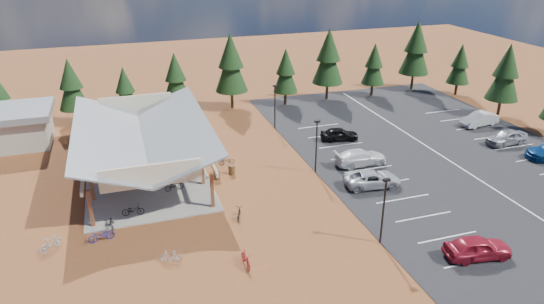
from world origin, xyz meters
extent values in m
plane|color=brown|center=(0.00, 0.00, 0.00)|extent=(140.00, 140.00, 0.00)
cube|color=black|center=(18.50, 3.00, 0.02)|extent=(27.00, 44.00, 0.04)
cube|color=gray|center=(-10.00, 7.00, 0.05)|extent=(10.60, 18.60, 0.10)
cube|color=brown|center=(-14.60, -1.40, 1.60)|extent=(0.25, 0.25, 3.00)
cube|color=brown|center=(-14.60, 2.80, 1.60)|extent=(0.25, 0.25, 3.00)
cube|color=brown|center=(-14.60, 7.00, 1.60)|extent=(0.25, 0.25, 3.00)
cube|color=brown|center=(-14.60, 11.20, 1.60)|extent=(0.25, 0.25, 3.00)
cube|color=brown|center=(-14.60, 15.40, 1.60)|extent=(0.25, 0.25, 3.00)
cube|color=brown|center=(-5.40, -1.40, 1.60)|extent=(0.25, 0.25, 3.00)
cube|color=brown|center=(-5.40, 2.80, 1.60)|extent=(0.25, 0.25, 3.00)
cube|color=brown|center=(-5.40, 7.00, 1.60)|extent=(0.25, 0.25, 3.00)
cube|color=brown|center=(-5.40, 11.20, 1.60)|extent=(0.25, 0.25, 3.00)
cube|color=brown|center=(-5.40, 15.40, 1.60)|extent=(0.25, 0.25, 3.00)
cube|color=beige|center=(-15.00, 7.00, 3.10)|extent=(0.22, 18.00, 0.35)
cube|color=beige|center=(-5.00, 7.00, 3.10)|extent=(0.22, 18.00, 0.35)
cube|color=slate|center=(-12.90, 7.00, 4.00)|extent=(5.85, 19.40, 2.13)
cube|color=slate|center=(-7.10, 7.00, 4.00)|extent=(5.85, 19.40, 2.13)
cube|color=beige|center=(-10.00, -2.00, 3.90)|extent=(7.50, 0.15, 1.80)
cube|color=beige|center=(-10.00, 16.00, 3.90)|extent=(7.50, 0.15, 1.80)
cylinder|color=black|center=(5.00, -10.00, 2.50)|extent=(0.14, 0.14, 5.00)
cube|color=black|center=(5.00, -10.00, 5.05)|extent=(0.50, 0.25, 0.18)
cylinder|color=black|center=(5.00, 2.00, 2.50)|extent=(0.14, 0.14, 5.00)
cube|color=black|center=(5.00, 2.00, 5.05)|extent=(0.50, 0.25, 0.18)
cylinder|color=black|center=(5.00, 14.00, 2.50)|extent=(0.14, 0.14, 5.00)
cube|color=black|center=(5.00, 14.00, 5.05)|extent=(0.50, 0.25, 0.18)
cylinder|color=#4F361C|center=(-4.05, 3.43, 0.45)|extent=(0.60, 0.60, 0.90)
cylinder|color=#4F361C|center=(-2.51, 4.04, 0.45)|extent=(0.60, 0.60, 0.90)
cylinder|color=#382314|center=(-24.20, 22.91, 0.80)|extent=(0.36, 0.36, 1.61)
cone|color=black|center=(-24.20, 22.91, 3.54)|extent=(2.83, 2.83, 3.86)
cylinder|color=#382314|center=(-16.64, 22.65, 0.95)|extent=(0.36, 0.36, 1.90)
cone|color=black|center=(-16.64, 22.65, 4.18)|extent=(3.35, 3.35, 4.56)
cone|color=black|center=(-16.64, 22.65, 6.08)|extent=(2.59, 2.59, 3.42)
cylinder|color=#382314|center=(-10.83, 21.26, 0.81)|extent=(0.36, 0.36, 1.63)
cone|color=black|center=(-10.83, 21.26, 3.59)|extent=(2.87, 2.87, 3.91)
cone|color=black|center=(-10.83, 21.26, 5.22)|extent=(2.22, 2.22, 2.93)
cylinder|color=#382314|center=(-4.83, 22.47, 0.93)|extent=(0.36, 0.36, 1.87)
cone|color=black|center=(-4.83, 22.47, 4.11)|extent=(3.29, 3.29, 4.48)
cone|color=black|center=(-4.83, 22.47, 5.98)|extent=(2.54, 2.54, 3.36)
cylinder|color=#382314|center=(2.09, 22.59, 1.16)|extent=(0.36, 0.36, 2.33)
cone|color=black|center=(2.09, 22.59, 5.12)|extent=(4.10, 4.10, 5.59)
cone|color=black|center=(2.09, 22.59, 7.45)|extent=(3.17, 3.17, 4.19)
cylinder|color=#382314|center=(9.03, 21.79, 0.90)|extent=(0.36, 0.36, 1.81)
cone|color=black|center=(9.03, 21.79, 3.98)|extent=(3.18, 3.18, 4.34)
cone|color=black|center=(9.03, 21.79, 5.78)|extent=(2.46, 2.46, 3.25)
cylinder|color=#382314|center=(15.12, 22.24, 1.16)|extent=(0.36, 0.36, 2.33)
cone|color=black|center=(15.12, 22.24, 5.12)|extent=(4.09, 4.09, 5.58)
cone|color=black|center=(15.12, 22.24, 7.44)|extent=(3.16, 3.16, 4.19)
cylinder|color=#382314|center=(21.70, 21.79, 0.89)|extent=(0.36, 0.36, 1.78)
cone|color=black|center=(21.70, 21.79, 3.91)|extent=(3.13, 3.13, 4.27)
cone|color=black|center=(21.70, 21.79, 5.69)|extent=(2.42, 2.42, 3.20)
cylinder|color=#382314|center=(28.77, 22.87, 1.19)|extent=(0.36, 0.36, 2.38)
cone|color=black|center=(28.77, 22.87, 5.24)|extent=(4.19, 4.19, 5.71)
cone|color=black|center=(28.77, 22.87, 7.61)|extent=(3.24, 3.24, 4.28)
cylinder|color=#382314|center=(32.38, 9.52, 1.09)|extent=(0.36, 0.36, 2.18)
cone|color=black|center=(32.38, 9.52, 4.80)|extent=(3.84, 3.84, 5.23)
cone|color=black|center=(32.38, 9.52, 6.98)|extent=(2.96, 2.96, 3.92)
cylinder|color=#382314|center=(33.08, 18.58, 0.87)|extent=(0.36, 0.36, 1.73)
cone|color=black|center=(33.08, 18.58, 3.81)|extent=(3.05, 3.05, 4.16)
cone|color=black|center=(33.08, 18.58, 5.54)|extent=(2.36, 2.36, 3.12)
imported|color=black|center=(-11.62, -0.80, 0.55)|extent=(1.79, 0.81, 0.91)
imported|color=gray|center=(-12.84, 4.94, 0.59)|extent=(1.67, 0.67, 0.98)
imported|color=#1B219A|center=(-10.88, 8.71, 0.57)|extent=(1.90, 1.07, 0.95)
imported|color=maroon|center=(-11.18, 12.88, 0.56)|extent=(1.55, 0.58, 0.91)
imported|color=black|center=(-8.00, 2.35, 0.54)|extent=(1.73, 0.82, 0.88)
imported|color=#95999E|center=(-7.85, 5.68, 0.56)|extent=(1.53, 0.45, 0.92)
imported|color=navy|center=(-8.96, 7.44, 0.50)|extent=(1.60, 0.78, 0.80)
imported|color=maroon|center=(-9.03, 12.35, 0.63)|extent=(1.84, 1.03, 1.06)
imported|color=black|center=(-13.25, -2.24, 0.50)|extent=(0.80, 1.95, 1.00)
imported|color=#9C9FA5|center=(-17.37, -3.63, 0.53)|extent=(1.68, 1.51, 1.06)
imported|color=#26279C|center=(-14.00, -3.61, 0.49)|extent=(1.94, 0.94, 0.98)
imported|color=maroon|center=(-4.88, -9.63, 0.55)|extent=(0.62, 1.84, 1.09)
imported|color=black|center=(-3.83, -3.66, 0.42)|extent=(1.08, 1.71, 0.85)
imported|color=#9FA0A8|center=(-9.56, -7.68, 0.45)|extent=(1.54, 0.83, 0.89)
imported|color=#244A8C|center=(-2.52, 7.57, 0.44)|extent=(1.22, 1.78, 0.89)
imported|color=black|center=(-2.48, 6.14, 0.40)|extent=(1.52, 0.56, 0.79)
imported|color=maroon|center=(10.36, -13.61, 0.82)|extent=(4.78, 2.49, 1.55)
imported|color=#ABADB4|center=(8.65, -2.14, 0.73)|extent=(5.23, 2.89, 1.39)
imported|color=silver|center=(9.74, 2.16, 0.79)|extent=(5.15, 2.11, 1.49)
imported|color=black|center=(10.47, 8.43, 0.73)|extent=(4.28, 2.41, 1.37)
imported|color=gray|center=(26.71, 1.89, 0.81)|extent=(4.59, 2.02, 1.54)
imported|color=silver|center=(27.83, 7.45, 0.81)|extent=(4.86, 2.18, 1.55)
camera|label=1|loc=(-11.43, -35.35, 20.05)|focal=32.00mm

